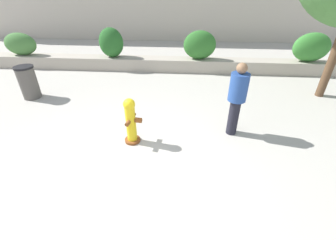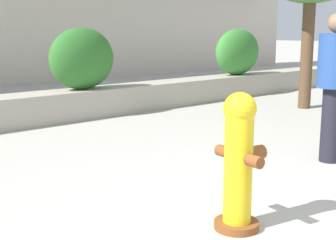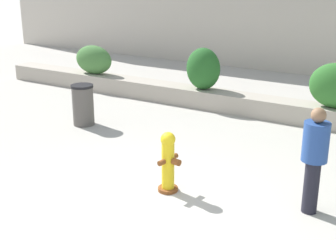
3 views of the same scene
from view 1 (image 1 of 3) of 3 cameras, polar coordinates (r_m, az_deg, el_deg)
name	(u,v)px [view 1 (image 1 of 3)]	position (r m, az deg, el deg)	size (l,w,h in m)	color
ground_plane	(123,173)	(4.51, -11.24, -13.08)	(120.00, 120.00, 0.00)	#B2ADA3
planter_wall_low	(159,64)	(9.57, -2.35, 14.03)	(18.00, 0.70, 0.50)	#ADA393
hedge_bush_0	(20,44)	(11.58, -33.40, 15.82)	(1.35, 0.59, 0.90)	#427538
hedge_bush_1	(111,43)	(9.76, -14.23, 18.52)	(0.98, 0.70, 1.15)	#235B23
hedge_bush_2	(200,45)	(9.31, 8.04, 18.33)	(1.26, 0.65, 1.09)	#2D6B28
hedge_bush_3	(312,47)	(10.43, 32.65, 15.27)	(1.37, 0.62, 1.07)	#387F33
fire_hydrant	(131,121)	(4.96, -9.40, -0.17)	(0.45, 0.48, 1.08)	brown
pedestrian	(237,96)	(5.21, 17.15, 5.88)	(0.42, 0.42, 1.73)	black
trash_bin	(28,82)	(8.21, -31.96, 8.13)	(0.55, 0.55, 1.01)	#56514C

